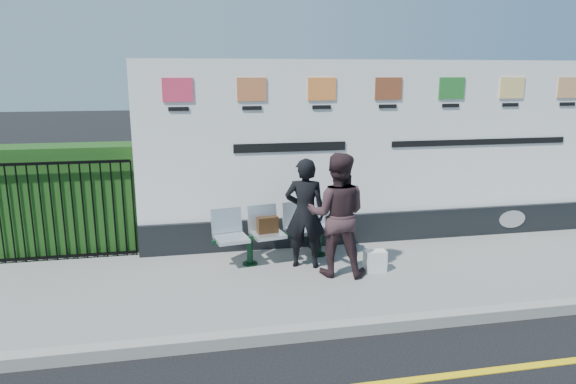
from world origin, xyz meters
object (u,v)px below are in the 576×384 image
at_px(woman_right, 337,215).
at_px(bench, 285,245).
at_px(woman_left, 305,213).
at_px(billboard, 383,165).

bearing_deg(woman_right, bench, -30.36).
bearing_deg(bench, woman_left, -64.09).
bearing_deg(woman_left, bench, -35.62).
height_order(billboard, woman_right, billboard).
bearing_deg(bench, billboard, 10.13).
distance_m(billboard, bench, 2.19).
bearing_deg(woman_right, woman_left, -26.58).
bearing_deg(billboard, bench, -159.98).
height_order(billboard, woman_left, billboard).
xyz_separation_m(billboard, woman_right, (-1.19, -1.35, -0.43)).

